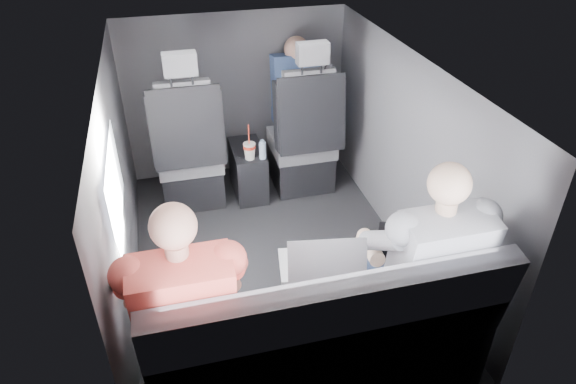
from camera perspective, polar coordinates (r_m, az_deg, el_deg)
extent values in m
plane|color=black|center=(3.56, -1.68, -7.35)|extent=(2.60, 2.60, 0.00)
plane|color=#B2B2AD|center=(2.88, -2.12, 13.67)|extent=(2.60, 2.60, 0.00)
cube|color=#56565B|center=(3.13, -18.17, -0.16)|extent=(0.02, 2.60, 1.35)
cube|color=#56565B|center=(3.44, 12.93, 3.89)|extent=(0.02, 2.60, 1.35)
cube|color=#56565B|center=(4.31, -5.77, 10.61)|extent=(1.80, 0.02, 1.35)
cube|color=#56565B|center=(2.19, 5.98, -15.09)|extent=(1.80, 0.02, 1.35)
cube|color=white|center=(2.75, -18.66, 0.54)|extent=(0.02, 0.75, 0.42)
cube|color=black|center=(3.79, 2.55, 9.57)|extent=(0.35, 0.11, 0.59)
cube|color=black|center=(4.17, -10.61, 1.28)|extent=(0.46, 0.48, 0.30)
cube|color=#57575C|center=(4.04, -10.91, 3.91)|extent=(0.48, 0.46, 0.14)
cube|color=#57575C|center=(3.70, -11.22, 7.49)|extent=(0.38, 0.18, 0.61)
cube|color=black|center=(3.71, -14.56, 6.62)|extent=(0.08, 0.21, 0.53)
cube|color=black|center=(3.72, -7.78, 7.51)|extent=(0.08, 0.21, 0.53)
cube|color=black|center=(3.64, -11.11, 6.93)|extent=(0.50, 0.11, 0.58)
cube|color=#57575C|center=(3.50, -11.94, 13.75)|extent=(0.22, 0.10, 0.15)
cube|color=black|center=(4.29, 1.39, 2.86)|extent=(0.46, 0.48, 0.30)
cube|color=#57575C|center=(4.17, 1.51, 5.47)|extent=(0.48, 0.46, 0.14)
cube|color=#57575C|center=(3.83, 2.40, 9.05)|extent=(0.38, 0.18, 0.61)
cube|color=black|center=(3.79, -0.83, 8.31)|extent=(0.08, 0.21, 0.53)
cube|color=black|center=(3.91, 5.52, 8.94)|extent=(0.08, 0.21, 0.53)
cube|color=black|center=(3.78, 2.68, 8.53)|extent=(0.50, 0.11, 0.58)
cube|color=#57575C|center=(3.64, 2.75, 15.15)|extent=(0.22, 0.10, 0.15)
cube|color=black|center=(4.15, -4.45, 2.41)|extent=(0.24, 0.48, 0.40)
cylinder|color=black|center=(3.94, -4.97, 4.04)|extent=(0.09, 0.09, 0.01)
cylinder|color=black|center=(3.95, -3.40, 4.24)|extent=(0.09, 0.09, 0.01)
cube|color=#57575C|center=(2.70, 3.34, -17.27)|extent=(1.60, 0.50, 0.45)
cube|color=#57575C|center=(2.21, 5.54, -14.08)|extent=(1.60, 0.17, 0.47)
cylinder|color=red|center=(3.86, -4.32, 5.05)|extent=(0.09, 0.09, 0.02)
cylinder|color=white|center=(3.85, -4.33, 5.34)|extent=(0.09, 0.09, 0.01)
cylinder|color=red|center=(3.81, -4.38, 6.43)|extent=(0.01, 0.01, 0.15)
cylinder|color=#AFD8ED|center=(3.87, -2.85, 4.64)|extent=(0.05, 0.05, 0.13)
cylinder|color=#AFD8ED|center=(3.84, -2.88, 5.64)|extent=(0.03, 0.03, 0.02)
cube|color=silver|center=(2.53, -10.90, -10.20)|extent=(0.37, 0.34, 0.02)
cube|color=silver|center=(2.51, -10.89, -10.24)|extent=(0.27, 0.23, 0.00)
cube|color=silver|center=(2.57, -11.05, -9.06)|extent=(0.10, 0.09, 0.00)
cube|color=silver|center=(2.36, -10.88, -10.40)|extent=(0.29, 0.21, 0.21)
cube|color=white|center=(2.36, -10.89, -10.33)|extent=(0.25, 0.18, 0.18)
cube|color=silver|center=(2.61, 3.18, -7.99)|extent=(0.41, 0.31, 0.02)
cube|color=silver|center=(2.59, 3.28, -8.02)|extent=(0.32, 0.19, 0.00)
cube|color=silver|center=(2.66, 2.70, -6.77)|extent=(0.12, 0.07, 0.00)
cube|color=silver|center=(2.41, 4.41, -8.05)|extent=(0.38, 0.14, 0.25)
cube|color=white|center=(2.41, 4.36, -7.98)|extent=(0.33, 0.11, 0.21)
cube|color=black|center=(2.77, 11.82, -5.93)|extent=(0.38, 0.34, 0.02)
cube|color=black|center=(2.75, 11.98, -5.94)|extent=(0.29, 0.22, 0.00)
cube|color=black|center=(2.81, 11.29, -4.95)|extent=(0.11, 0.09, 0.00)
cube|color=black|center=(2.61, 13.34, -5.80)|extent=(0.31, 0.20, 0.21)
cube|color=white|center=(2.61, 13.28, -5.74)|extent=(0.27, 0.17, 0.18)
cube|color=#302F34|center=(2.50, -13.71, -13.65)|extent=(0.15, 0.44, 0.13)
cube|color=#302F34|center=(2.50, -8.54, -12.96)|extent=(0.15, 0.44, 0.13)
cube|color=#302F34|center=(2.87, -13.17, -14.38)|extent=(0.13, 0.13, 0.45)
cube|color=#302F34|center=(2.87, -8.65, -13.78)|extent=(0.13, 0.13, 0.45)
cube|color=#E45A4B|center=(2.18, -11.35, -12.52)|extent=(0.40, 0.27, 0.55)
sphere|color=tan|center=(1.95, -12.65, -3.73)|extent=(0.18, 0.18, 0.18)
cylinder|color=tan|center=(2.46, -16.40, -10.05)|extent=(0.11, 0.28, 0.12)
cylinder|color=tan|center=(2.45, -6.96, -8.79)|extent=(0.11, 0.28, 0.12)
cube|color=navy|center=(2.69, 11.34, -9.37)|extent=(0.15, 0.45, 0.13)
cube|color=navy|center=(2.78, 15.61, -8.43)|extent=(0.15, 0.45, 0.13)
cube|color=navy|center=(3.04, 8.92, -10.61)|extent=(0.13, 0.13, 0.45)
cube|color=navy|center=(3.12, 12.81, -9.77)|extent=(0.13, 0.13, 0.45)
cube|color=gray|center=(2.44, 16.31, -7.44)|extent=(0.41, 0.28, 0.56)
sphere|color=#CCA68B|center=(2.24, 17.51, 0.89)|extent=(0.18, 0.18, 0.18)
cylinder|color=#CCA68B|center=(2.61, 9.15, -6.04)|extent=(0.12, 0.28, 0.12)
cylinder|color=#CCA68B|center=(2.77, 17.00, -4.53)|extent=(0.12, 0.28, 0.12)
cube|color=navy|center=(4.16, 0.96, 11.48)|extent=(0.38, 0.24, 0.55)
sphere|color=tan|center=(4.08, 0.92, 15.63)|extent=(0.19, 0.19, 0.19)
cube|color=navy|center=(4.33, 0.71, 8.18)|extent=(0.32, 0.38, 0.11)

